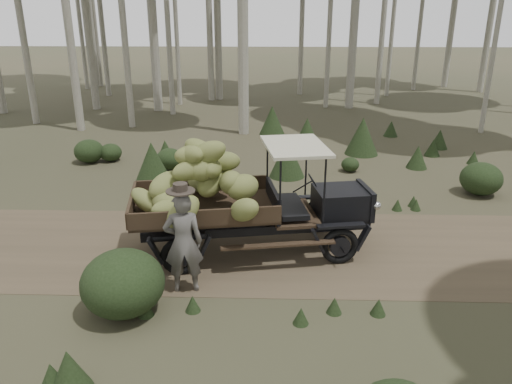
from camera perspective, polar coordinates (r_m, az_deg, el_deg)
ground at (r=11.09m, az=11.96°, el=-6.49°), size 120.00×120.00×0.00m
dirt_track at (r=11.09m, az=11.96°, el=-6.47°), size 70.00×4.00×0.01m
banana_truck at (r=10.14m, az=-3.37°, el=0.27°), size 5.26×2.93×2.61m
farmer at (r=9.06m, az=-8.31°, el=-5.61°), size 0.77×0.59×2.09m
undergrowth at (r=10.88m, az=7.46°, el=-3.71°), size 21.83×22.66×1.32m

